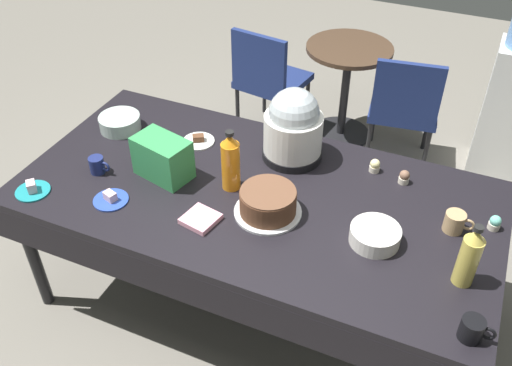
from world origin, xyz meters
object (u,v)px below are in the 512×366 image
object	(u,v)px
soda_bottle_orange_juice	(231,162)
round_cafe_table	(347,76)
dessert_plate_teal	(32,190)
coffee_mug_tan	(455,222)
soda_bottle_ginger_ale	(469,257)
ceramic_snack_bowl	(375,235)
cupcake_lemon	(495,223)
frosted_layer_cake	(268,203)
coffee_mug_navy	(97,165)
cupcake_cocoa	(375,166)
slow_cooker	(293,127)
coffee_mug_black	(472,329)
soda_carton	(163,158)
dessert_plate_cobalt	(111,199)
cupcake_rose	(404,177)
glass_salad_bowl	(120,122)
dessert_plate_white	(199,140)
potluck_table	(256,202)
maroon_chair_left	(268,76)
maroon_chair_right	(404,105)

from	to	relation	value
soda_bottle_orange_juice	round_cafe_table	bearing A→B (deg)	87.70
dessert_plate_teal	coffee_mug_tan	size ratio (longest dim) A/B	1.25
dessert_plate_teal	soda_bottle_ginger_ale	xyz separation A→B (m)	(1.88, 0.24, 0.12)
ceramic_snack_bowl	cupcake_lemon	xyz separation A→B (m)	(0.45, 0.28, -0.00)
ceramic_snack_bowl	soda_bottle_ginger_ale	world-z (taller)	soda_bottle_ginger_ale
frosted_layer_cake	soda_bottle_orange_juice	world-z (taller)	soda_bottle_orange_juice
dessert_plate_teal	coffee_mug_navy	world-z (taller)	coffee_mug_navy
cupcake_cocoa	soda_bottle_orange_juice	size ratio (longest dim) A/B	0.22
frosted_layer_cake	soda_bottle_ginger_ale	world-z (taller)	soda_bottle_ginger_ale
coffee_mug_navy	soda_bottle_ginger_ale	bearing A→B (deg)	-0.22
frosted_layer_cake	soda_bottle_ginger_ale	bearing A→B (deg)	-4.29
dessert_plate_teal	coffee_mug_navy	bearing A→B (deg)	52.43
round_cafe_table	soda_bottle_ginger_ale	bearing A→B (deg)	-62.32
coffee_mug_navy	round_cafe_table	xyz separation A→B (m)	(0.70, 1.89, -0.29)
slow_cooker	coffee_mug_black	xyz separation A→B (m)	(0.95, -0.75, -0.13)
soda_bottle_orange_juice	coffee_mug_tan	world-z (taller)	soda_bottle_orange_juice
soda_bottle_ginger_ale	coffee_mug_tan	xyz separation A→B (m)	(-0.07, 0.28, -0.09)
cupcake_lemon	soda_carton	bearing A→B (deg)	-170.72
dessert_plate_cobalt	cupcake_cocoa	bearing A→B (deg)	33.87
cupcake_lemon	cupcake_rose	bearing A→B (deg)	159.31
round_cafe_table	coffee_mug_navy	bearing A→B (deg)	-110.40
coffee_mug_navy	coffee_mug_black	distance (m)	1.78
frosted_layer_cake	glass_salad_bowl	size ratio (longest dim) A/B	1.38
frosted_layer_cake	dessert_plate_white	world-z (taller)	frosted_layer_cake
coffee_mug_tan	soda_carton	size ratio (longest dim) A/B	0.49
potluck_table	dessert_plate_teal	xyz separation A→B (m)	(-0.94, -0.42, 0.08)
ceramic_snack_bowl	dessert_plate_cobalt	xyz separation A→B (m)	(-1.15, -0.22, -0.02)
cupcake_cocoa	maroon_chair_left	bearing A→B (deg)	132.30
dessert_plate_white	coffee_mug_navy	world-z (taller)	coffee_mug_navy
maroon_chair_right	maroon_chair_left	bearing A→B (deg)	179.99
coffee_mug_navy	cupcake_rose	bearing A→B (deg)	20.53
soda_carton	cupcake_rose	bearing A→B (deg)	34.22
cupcake_cocoa	cupcake_rose	size ratio (longest dim) A/B	1.00
soda_bottle_ginger_ale	maroon_chair_left	world-z (taller)	soda_bottle_ginger_ale
soda_carton	round_cafe_table	xyz separation A→B (m)	(0.40, 1.78, -0.35)
dessert_plate_teal	dessert_plate_cobalt	bearing A→B (deg)	14.04
soda_bottle_orange_juice	frosted_layer_cake	bearing A→B (deg)	-24.08
frosted_layer_cake	cupcake_cocoa	world-z (taller)	frosted_layer_cake
soda_carton	dessert_plate_cobalt	bearing A→B (deg)	-101.62
coffee_mug_black	round_cafe_table	bearing A→B (deg)	116.19
coffee_mug_black	maroon_chair_right	distance (m)	2.04
cupcake_cocoa	dessert_plate_white	bearing A→B (deg)	-172.26
slow_cooker	cupcake_cocoa	bearing A→B (deg)	6.53
frosted_layer_cake	maroon_chair_left	bearing A→B (deg)	112.59
soda_carton	maroon_chair_left	distance (m)	1.60
soda_bottle_orange_juice	round_cafe_table	size ratio (longest dim) A/B	0.43
round_cafe_table	ceramic_snack_bowl	bearing A→B (deg)	-70.88
cupcake_cocoa	cupcake_rose	world-z (taller)	same
frosted_layer_cake	dessert_plate_white	distance (m)	0.65
cupcake_rose	round_cafe_table	distance (m)	1.55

